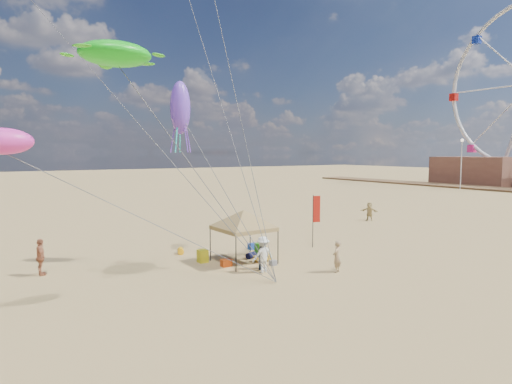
% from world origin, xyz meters
% --- Properties ---
extents(ground, '(280.00, 280.00, 0.00)m').
position_xyz_m(ground, '(0.00, 0.00, 0.00)').
color(ground, tan).
rests_on(ground, ground).
extents(canopy_tent, '(5.40, 5.40, 3.33)m').
position_xyz_m(canopy_tent, '(0.20, 4.57, 2.77)').
color(canopy_tent, black).
rests_on(canopy_tent, ground).
extents(feather_flag, '(0.50, 0.16, 3.35)m').
position_xyz_m(feather_flag, '(5.96, 5.32, 2.22)').
color(feather_flag, black).
rests_on(feather_flag, ground).
extents(cooler_red, '(0.54, 0.38, 0.38)m').
position_xyz_m(cooler_red, '(-1.02, 4.33, 0.19)').
color(cooler_red, '#DA4A11').
rests_on(cooler_red, ground).
extents(cooler_blue, '(0.54, 0.38, 0.38)m').
position_xyz_m(cooler_blue, '(2.32, 6.98, 0.19)').
color(cooler_blue, '#13399E').
rests_on(cooler_blue, ground).
extents(bag_navy, '(0.69, 0.54, 0.36)m').
position_xyz_m(bag_navy, '(1.01, 5.07, 0.18)').
color(bag_navy, '#0C0E35').
rests_on(bag_navy, ground).
extents(bag_orange, '(0.54, 0.69, 0.36)m').
position_xyz_m(bag_orange, '(-1.94, 8.24, 0.18)').
color(bag_orange, '#FFAD0E').
rests_on(bag_orange, ground).
extents(chair_green, '(0.50, 0.50, 0.70)m').
position_xyz_m(chair_green, '(1.88, 5.47, 0.35)').
color(chair_green, '#27941A').
rests_on(chair_green, ground).
extents(chair_yellow, '(0.50, 0.50, 0.70)m').
position_xyz_m(chair_yellow, '(-1.69, 5.78, 0.35)').
color(chair_yellow, gold).
rests_on(chair_yellow, ground).
extents(crate_grey, '(0.34, 0.30, 0.28)m').
position_xyz_m(crate_grey, '(1.18, 3.16, 0.14)').
color(crate_grey, slate).
rests_on(crate_grey, ground).
extents(beach_cart, '(0.90, 0.50, 0.24)m').
position_xyz_m(beach_cart, '(1.18, 4.19, 0.20)').
color(beach_cart, gold).
rests_on(beach_cart, ground).
extents(person_near_a, '(0.70, 0.61, 1.61)m').
position_xyz_m(person_near_a, '(3.11, 0.35, 0.80)').
color(person_near_a, tan).
rests_on(person_near_a, ground).
extents(person_near_b, '(0.98, 0.93, 1.59)m').
position_xyz_m(person_near_b, '(0.37, 2.81, 0.79)').
color(person_near_b, '#3D4353').
rests_on(person_near_b, ground).
extents(person_near_c, '(1.18, 0.69, 1.82)m').
position_xyz_m(person_near_c, '(-0.01, 2.35, 0.91)').
color(person_near_c, white).
rests_on(person_near_c, ground).
extents(person_far_a, '(0.45, 1.07, 1.82)m').
position_xyz_m(person_far_a, '(-9.44, 7.75, 0.91)').
color(person_far_a, '#B66A46').
rests_on(person_far_a, ground).
extents(person_far_c, '(1.15, 1.60, 1.67)m').
position_xyz_m(person_far_c, '(16.97, 10.90, 0.83)').
color(person_far_c, tan).
rests_on(person_far_c, ground).
extents(building_north, '(10.00, 14.00, 5.20)m').
position_xyz_m(building_north, '(67.00, 30.00, 2.60)').
color(building_north, '#8C5947').
rests_on(building_north, ground).
extents(lamp_north, '(0.50, 0.50, 8.25)m').
position_xyz_m(lamp_north, '(55.00, 26.00, 5.52)').
color(lamp_north, silver).
rests_on(lamp_north, ground).
extents(turtle_kite, '(3.43, 3.07, 0.95)m').
position_xyz_m(turtle_kite, '(-7.00, 2.40, 9.86)').
color(turtle_kite, '#14D318').
rests_on(turtle_kite, ground).
extents(fish_kite, '(2.20, 1.50, 0.89)m').
position_xyz_m(fish_kite, '(-11.10, 1.23, 6.36)').
color(fish_kite, '#EC32AC').
rests_on(fish_kite, ground).
extents(squid_kite, '(1.38, 1.38, 2.83)m').
position_xyz_m(squid_kite, '(-2.48, 6.68, 8.39)').
color(squid_kite, '#733FD7').
rests_on(squid_kite, ground).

